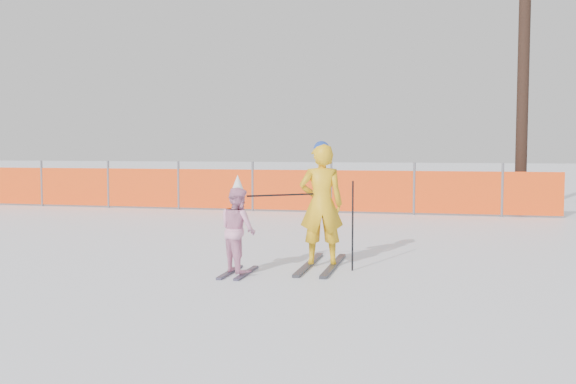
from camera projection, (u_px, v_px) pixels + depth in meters
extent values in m
plane|color=white|center=(279.00, 271.00, 8.33)|extent=(120.00, 120.00, 0.00)
cube|color=black|center=(309.00, 264.00, 8.71)|extent=(0.09, 1.68, 0.04)
cube|color=black|center=(334.00, 265.00, 8.63)|extent=(0.09, 1.68, 0.04)
imported|color=yellow|center=(321.00, 204.00, 8.61)|extent=(0.66, 0.51, 1.61)
sphere|color=#1C3A9A|center=(322.00, 149.00, 8.56)|extent=(0.21, 0.21, 0.21)
cube|color=black|center=(230.00, 272.00, 8.19)|extent=(0.09, 0.88, 0.03)
cube|color=black|center=(246.00, 273.00, 8.14)|extent=(0.09, 0.88, 0.03)
imported|color=#F09CC3|center=(238.00, 229.00, 8.13)|extent=(0.66, 0.66, 1.08)
cone|color=white|center=(238.00, 184.00, 8.09)|extent=(0.19, 0.19, 0.24)
cylinder|color=black|center=(353.00, 226.00, 8.34)|extent=(0.02, 0.02, 1.18)
cylinder|color=black|center=(281.00, 195.00, 8.35)|extent=(0.76, 0.60, 0.02)
cylinder|color=#595960|center=(42.00, 183.00, 17.51)|extent=(0.06, 0.06, 1.25)
cylinder|color=#595960|center=(108.00, 184.00, 17.05)|extent=(0.06, 0.06, 1.25)
cylinder|color=#595960|center=(179.00, 185.00, 16.60)|extent=(0.06, 0.06, 1.25)
cylinder|color=#595960|center=(253.00, 186.00, 16.15)|extent=(0.06, 0.06, 1.25)
cylinder|color=#595960|center=(331.00, 188.00, 15.69)|extent=(0.06, 0.06, 1.25)
cylinder|color=#595960|center=(414.00, 189.00, 15.24)|extent=(0.06, 0.06, 1.25)
cylinder|color=#595960|center=(502.00, 190.00, 14.79)|extent=(0.06, 0.06, 1.25)
cube|color=#FF450D|center=(240.00, 189.00, 16.23)|extent=(15.34, 0.03, 1.00)
cylinder|color=black|center=(523.00, 65.00, 15.74)|extent=(0.28, 0.28, 7.26)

